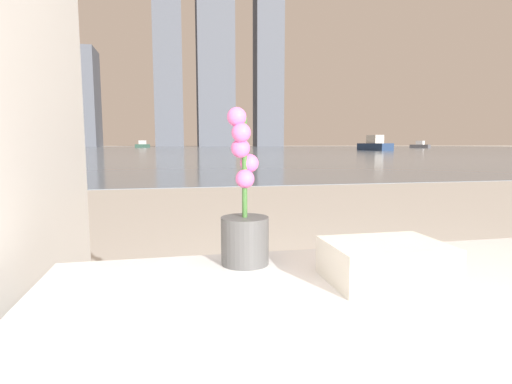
{
  "coord_description": "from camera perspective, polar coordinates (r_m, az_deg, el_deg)",
  "views": [
    {
      "loc": [
        -0.59,
        0.03,
        0.76
      ],
      "look_at": [
        -0.15,
        2.15,
        0.5
      ],
      "focal_mm": 28.0,
      "sensor_mm": 36.0,
      "label": 1
    }
  ],
  "objects": [
    {
      "name": "skyline_tower_1",
      "position": [
        121.54,
        -24.8,
        12.09
      ],
      "size": [
        13.26,
        10.91,
        26.13
      ],
      "color": "#4C515B",
      "rests_on": "ground_plane"
    },
    {
      "name": "harbor_water",
      "position": [
        61.98,
        -11.2,
        6.07
      ],
      "size": [
        180.0,
        110.0,
        0.01
      ],
      "color": "slate",
      "rests_on": "ground_plane"
    },
    {
      "name": "towel_stack",
      "position": [
        0.87,
        17.93,
        -9.45
      ],
      "size": [
        0.23,
        0.17,
        0.08
      ],
      "color": "silver",
      "rests_on": "bathtub"
    },
    {
      "name": "harbor_boat_3",
      "position": [
        83.93,
        -15.9,
        6.47
      ],
      "size": [
        2.75,
        3.99,
        1.42
      ],
      "color": "#335647",
      "rests_on": "harbor_water"
    },
    {
      "name": "potted_orchid",
      "position": [
        0.92,
        -1.68,
        -3.88
      ],
      "size": [
        0.11,
        0.11,
        0.36
      ],
      "color": "#4C4C4C",
      "rests_on": "bathtub"
    },
    {
      "name": "harbor_boat_4",
      "position": [
        80.31,
        22.39,
        6.18
      ],
      "size": [
        2.82,
        3.57,
        1.3
      ],
      "color": "#4C4C51",
      "rests_on": "harbor_water"
    },
    {
      "name": "skyline_tower_2",
      "position": [
        123.22,
        -12.66,
        23.52
      ],
      "size": [
        7.78,
        7.58,
        72.66
      ],
      "color": "#4C515B",
      "rests_on": "ground_plane"
    },
    {
      "name": "harbor_boat_0",
      "position": [
        47.57,
        16.6,
        6.45
      ],
      "size": [
        2.28,
        4.8,
        1.73
      ],
      "color": "navy",
      "rests_on": "harbor_water"
    },
    {
      "name": "skyline_tower_4",
      "position": [
        125.06,
        1.79,
        21.04
      ],
      "size": [
        8.06,
        6.65,
        62.62
      ],
      "color": "#4C515B",
      "rests_on": "ground_plane"
    }
  ]
}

